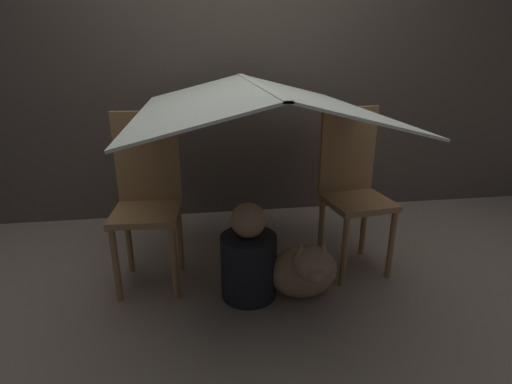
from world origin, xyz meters
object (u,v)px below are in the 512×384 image
Objects in this scene: chair_right at (353,185)px; dog at (305,269)px; person_front at (249,259)px; chair_left at (147,194)px.

chair_right is 2.43× the size of dog.
person_front is at bearing -166.86° from chair_right.
dog is (0.85, -0.37, -0.35)m from chair_left.
chair_right is at bearing 43.85° from dog.
dog is at bearing -144.52° from chair_right.
chair_right is 0.80m from person_front.
chair_right is at bearing 21.52° from person_front.
chair_right is at bearing 3.71° from chair_left.
chair_left is 1.79× the size of person_front.
chair_left is 0.99m from dog.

